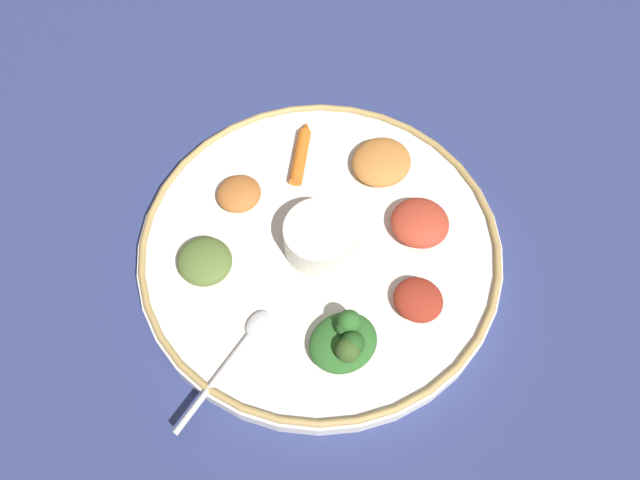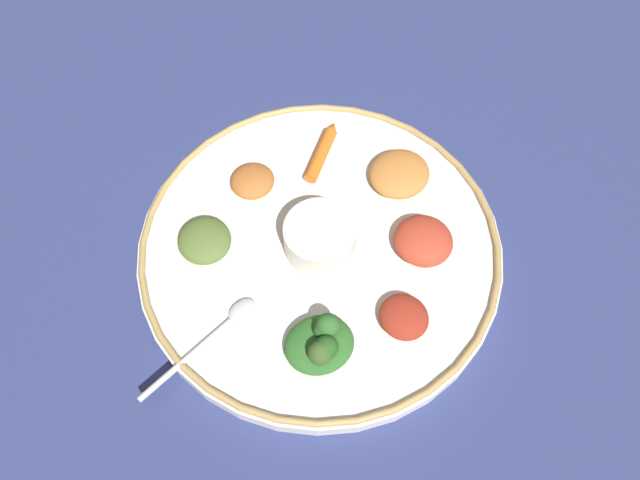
{
  "view_description": "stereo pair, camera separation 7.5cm",
  "coord_description": "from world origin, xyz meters",
  "px_view_note": "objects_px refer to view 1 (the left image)",
  "views": [
    {
      "loc": [
        0.3,
        0.21,
        0.7
      ],
      "look_at": [
        0.0,
        0.0,
        0.04
      ],
      "focal_mm": 37.21,
      "sensor_mm": 36.0,
      "label": 1
    },
    {
      "loc": [
        0.26,
        0.26,
        0.7
      ],
      "look_at": [
        0.0,
        0.0,
        0.04
      ],
      "focal_mm": 37.21,
      "sensor_mm": 36.0,
      "label": 2
    }
  ],
  "objects_px": {
    "spoon": "(239,351)",
    "carrot_near_spoon": "(301,153)",
    "greens_pile": "(345,341)",
    "center_bowl": "(320,237)"
  },
  "relations": [
    {
      "from": "carrot_near_spoon",
      "to": "center_bowl",
      "type": "bearing_deg",
      "value": 44.56
    },
    {
      "from": "spoon",
      "to": "greens_pile",
      "type": "xyz_separation_m",
      "value": [
        -0.07,
        0.09,
        0.01
      ]
    },
    {
      "from": "spoon",
      "to": "carrot_near_spoon",
      "type": "relative_size",
      "value": 1.76
    },
    {
      "from": "greens_pile",
      "to": "spoon",
      "type": "bearing_deg",
      "value": -52.86
    },
    {
      "from": "spoon",
      "to": "carrot_near_spoon",
      "type": "bearing_deg",
      "value": -159.44
    },
    {
      "from": "spoon",
      "to": "carrot_near_spoon",
      "type": "height_order",
      "value": "carrot_near_spoon"
    },
    {
      "from": "spoon",
      "to": "center_bowl",
      "type": "bearing_deg",
      "value": -179.53
    },
    {
      "from": "center_bowl",
      "to": "greens_pile",
      "type": "height_order",
      "value": "greens_pile"
    },
    {
      "from": "spoon",
      "to": "greens_pile",
      "type": "height_order",
      "value": "greens_pile"
    },
    {
      "from": "center_bowl",
      "to": "greens_pile",
      "type": "bearing_deg",
      "value": 46.23
    }
  ]
}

